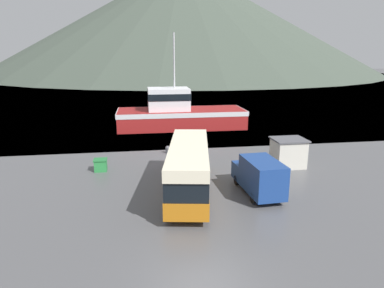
% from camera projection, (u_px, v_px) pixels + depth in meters
% --- Properties ---
extents(ground_plane, '(400.00, 400.00, 0.00)m').
position_uv_depth(ground_plane, '(202.00, 282.00, 14.38)').
color(ground_plane, '#4C4C4F').
extents(water_surface, '(240.00, 240.00, 0.00)m').
position_uv_depth(water_surface, '(144.00, 76.00, 148.94)').
color(water_surface, '#475B6B').
rests_on(water_surface, ground).
extents(hill_backdrop, '(191.64, 191.64, 53.00)m').
position_uv_depth(hill_backdrop, '(182.00, 20.00, 175.05)').
color(hill_backdrop, '#3D473D').
rests_on(hill_backdrop, ground).
extents(tour_bus, '(4.24, 10.49, 3.39)m').
position_uv_depth(tour_bus, '(189.00, 167.00, 23.12)').
color(tour_bus, '#B26614').
rests_on(tour_bus, ground).
extents(delivery_van, '(2.29, 5.41, 2.54)m').
position_uv_depth(delivery_van, '(259.00, 175.00, 23.12)').
color(delivery_van, navy).
rests_on(delivery_van, ground).
extents(fishing_boat, '(16.39, 5.99, 11.89)m').
position_uv_depth(fishing_boat, '(179.00, 113.00, 44.31)').
color(fishing_boat, maroon).
rests_on(fishing_boat, water_surface).
extents(storage_bin, '(1.06, 1.00, 1.00)m').
position_uv_depth(storage_bin, '(101.00, 165.00, 27.98)').
color(storage_bin, '#287F3D').
rests_on(storage_bin, ground).
extents(dock_kiosk, '(2.74, 2.43, 2.41)m').
position_uv_depth(dock_kiosk, '(288.00, 152.00, 28.97)').
color(dock_kiosk, beige).
rests_on(dock_kiosk, ground).
extents(mooring_bollard, '(0.43, 0.43, 0.73)m').
position_uv_depth(mooring_bollard, '(168.00, 149.00, 33.03)').
color(mooring_bollard, '#4C4C51').
rests_on(mooring_bollard, ground).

